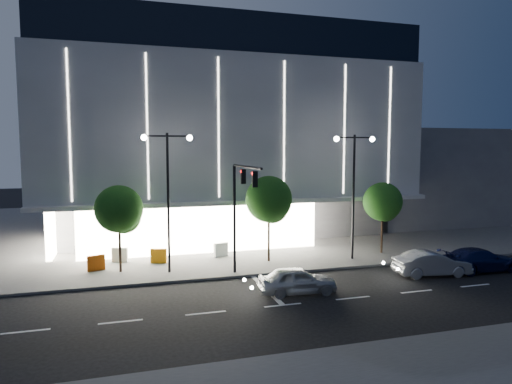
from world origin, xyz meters
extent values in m
plane|color=black|center=(0.00, 0.00, 0.00)|extent=(160.00, 160.00, 0.00)
cube|color=#474747|center=(5.00, 24.00, 0.07)|extent=(70.00, 40.00, 0.15)
cube|color=#4C4C51|center=(3.00, 24.00, 2.00)|extent=(28.00, 21.00, 4.00)
cube|color=gray|center=(3.00, 22.00, 9.50)|extent=(30.00, 25.00, 11.00)
cube|color=black|center=(3.00, 22.00, 16.50)|extent=(29.40, 24.50, 3.00)
cube|color=white|center=(0.00, 10.70, 2.00)|extent=(18.00, 0.40, 3.60)
cube|color=white|center=(-10.80, 16.00, 2.00)|extent=(0.40, 10.00, 3.60)
cube|color=gray|center=(3.00, 9.70, 4.10)|extent=(30.00, 2.00, 0.30)
cube|color=white|center=(3.00, 9.48, 9.50)|extent=(24.00, 0.06, 10.00)
cube|color=#4C4C51|center=(26.00, 24.00, 5.00)|extent=(16.00, 20.00, 10.00)
cylinder|color=black|center=(1.00, 4.80, 3.50)|extent=(0.18, 0.18, 7.00)
cylinder|color=black|center=(1.00, 1.90, 7.00)|extent=(0.14, 5.80, 0.14)
cube|color=black|center=(1.00, 2.60, 6.40)|extent=(0.28, 0.18, 0.85)
cube|color=black|center=(1.00, 0.20, 6.40)|extent=(0.28, 0.18, 0.85)
sphere|color=#FF0C0C|center=(0.88, 2.60, 6.70)|extent=(0.14, 0.14, 0.14)
cylinder|color=black|center=(-3.00, 6.00, 4.50)|extent=(0.16, 0.16, 9.00)
cylinder|color=black|center=(-3.70, 6.00, 8.80)|extent=(1.40, 0.10, 0.10)
cylinder|color=black|center=(-2.30, 6.00, 8.80)|extent=(1.40, 0.10, 0.10)
sphere|color=white|center=(-4.40, 6.00, 8.70)|extent=(0.36, 0.36, 0.36)
sphere|color=white|center=(-1.60, 6.00, 8.70)|extent=(0.36, 0.36, 0.36)
cylinder|color=black|center=(10.00, 6.00, 4.50)|extent=(0.16, 0.16, 9.00)
cylinder|color=black|center=(9.30, 6.00, 8.80)|extent=(1.40, 0.10, 0.10)
cylinder|color=black|center=(10.70, 6.00, 8.80)|extent=(1.40, 0.10, 0.10)
sphere|color=white|center=(8.60, 6.00, 8.70)|extent=(0.36, 0.36, 0.36)
sphere|color=white|center=(11.40, 6.00, 8.70)|extent=(0.36, 0.36, 0.36)
cylinder|color=black|center=(-6.00, 7.00, 1.89)|extent=(0.16, 0.16, 3.78)
sphere|color=#123D10|center=(-6.00, 7.00, 4.21)|extent=(3.02, 3.02, 3.02)
sphere|color=#123D10|center=(-5.70, 7.20, 3.67)|extent=(2.16, 2.16, 2.16)
sphere|color=#123D10|center=(-6.25, 6.85, 3.89)|extent=(1.94, 1.94, 1.94)
cylinder|color=black|center=(4.00, 7.00, 2.03)|extent=(0.16, 0.16, 4.06)
sphere|color=#123D10|center=(4.00, 7.00, 4.52)|extent=(3.25, 3.25, 3.25)
sphere|color=#123D10|center=(4.30, 7.20, 3.94)|extent=(2.32, 2.32, 2.32)
sphere|color=#123D10|center=(3.75, 6.85, 4.18)|extent=(2.09, 2.09, 2.09)
cylinder|color=black|center=(13.00, 7.00, 1.82)|extent=(0.16, 0.16, 3.64)
sphere|color=#123D10|center=(13.00, 7.00, 4.06)|extent=(2.91, 2.91, 2.91)
sphere|color=#123D10|center=(13.30, 7.20, 3.54)|extent=(2.08, 2.08, 2.08)
sphere|color=#123D10|center=(12.75, 6.85, 3.74)|extent=(1.87, 1.87, 1.87)
imported|color=#A6AAAE|center=(3.42, 0.07, 0.74)|extent=(4.49, 2.12, 1.48)
imported|color=#ADAFB5|center=(12.91, 1.03, 0.78)|extent=(4.92, 2.24, 1.56)
imported|color=#111642|center=(16.58, 1.04, 0.77)|extent=(5.29, 2.18, 1.53)
cube|color=#C54B0A|center=(-7.51, 7.75, 0.65)|extent=(1.12, 0.58, 1.00)
cube|color=white|center=(-6.05, 9.70, 0.65)|extent=(1.12, 0.60, 1.00)
cube|color=orange|center=(-3.48, 8.58, 0.65)|extent=(1.13, 0.56, 1.00)
cube|color=white|center=(1.06, 9.29, 0.65)|extent=(1.12, 0.59, 1.00)
camera|label=1|loc=(-5.76, -22.93, 7.99)|focal=32.00mm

